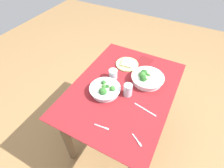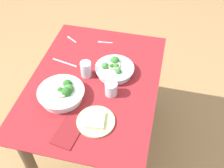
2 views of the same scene
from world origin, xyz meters
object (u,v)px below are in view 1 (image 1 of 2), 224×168
at_px(broccoli_bowl_near, 147,78).
at_px(water_glass_center, 113,74).
at_px(fork_by_near_bowl, 137,141).
at_px(bread_side_plate, 127,64).
at_px(water_glass_side, 128,90).
at_px(table_knife_left, 145,110).
at_px(fork_by_far_bowl, 102,127).
at_px(napkin_folded_upper, 143,63).
at_px(broccoli_bowl_far, 105,90).

relative_size(broccoli_bowl_near, water_glass_center, 3.23).
bearing_deg(fork_by_near_bowl, bread_side_plate, 151.34).
height_order(bread_side_plate, water_glass_center, water_glass_center).
bearing_deg(water_glass_side, bread_side_plate, 24.82).
relative_size(broccoli_bowl_near, table_knife_left, 1.49).
bearing_deg(water_glass_side, fork_by_far_bowl, 175.06).
distance_m(bread_side_plate, table_knife_left, 0.54).
bearing_deg(fork_by_far_bowl, bread_side_plate, 94.25).
relative_size(water_glass_center, napkin_folded_upper, 0.43).
height_order(water_glass_side, napkin_folded_upper, water_glass_side).
bearing_deg(fork_by_near_bowl, fork_by_far_bowl, -143.23).
relative_size(broccoli_bowl_far, water_glass_side, 2.39).
distance_m(water_glass_center, table_knife_left, 0.42).
xyz_separation_m(broccoli_bowl_far, napkin_folded_upper, (0.50, -0.14, -0.03)).
distance_m(broccoli_bowl_near, table_knife_left, 0.31).
bearing_deg(bread_side_plate, napkin_folded_upper, -52.80).
height_order(water_glass_side, table_knife_left, water_glass_side).
height_order(water_glass_center, fork_by_far_bowl, water_glass_center).
bearing_deg(fork_by_near_bowl, water_glass_center, 164.44).
bearing_deg(napkin_folded_upper, broccoli_bowl_far, 164.66).
relative_size(broccoli_bowl_near, water_glass_side, 2.64).
height_order(broccoli_bowl_near, table_knife_left, broccoli_bowl_near).
bearing_deg(broccoli_bowl_near, bread_side_plate, 61.65).
bearing_deg(napkin_folded_upper, water_glass_center, 153.38).
xyz_separation_m(water_glass_center, water_glass_side, (-0.12, -0.19, 0.01)).
bearing_deg(broccoli_bowl_far, napkin_folded_upper, -15.34).
xyz_separation_m(fork_by_far_bowl, napkin_folded_upper, (0.79, 0.00, 0.00)).
relative_size(fork_by_far_bowl, fork_by_near_bowl, 1.20).
bearing_deg(broccoli_bowl_near, table_knife_left, -161.76).
xyz_separation_m(bread_side_plate, napkin_folded_upper, (0.09, -0.12, -0.01)).
distance_m(broccoli_bowl_near, bread_side_plate, 0.27).
bearing_deg(water_glass_center, water_glass_side, -121.66).
distance_m(fork_by_far_bowl, table_knife_left, 0.34).
distance_m(water_glass_side, fork_by_near_bowl, 0.40).
relative_size(broccoli_bowl_far, water_glass_center, 2.93).
relative_size(bread_side_plate, napkin_folded_upper, 1.07).
bearing_deg(water_glass_side, broccoli_bowl_far, 110.50).
distance_m(broccoli_bowl_far, fork_by_near_bowl, 0.47).
relative_size(water_glass_side, fork_by_far_bowl, 0.98).
height_order(water_glass_side, fork_by_near_bowl, water_glass_side).
distance_m(broccoli_bowl_near, napkin_folded_upper, 0.25).
xyz_separation_m(water_glass_center, napkin_folded_upper, (0.32, -0.16, -0.04)).
bearing_deg(table_knife_left, fork_by_near_bowl, 110.77).
bearing_deg(water_glass_center, napkin_folded_upper, -26.62).
distance_m(broccoli_bowl_far, bread_side_plate, 0.41).
bearing_deg(broccoli_bowl_far, water_glass_center, 6.95).
xyz_separation_m(broccoli_bowl_near, napkin_folded_upper, (0.22, 0.11, -0.03)).
distance_m(broccoli_bowl_far, table_knife_left, 0.35).
distance_m(water_glass_side, fork_by_far_bowl, 0.36).
xyz_separation_m(water_glass_side, napkin_folded_upper, (0.44, 0.03, -0.05)).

